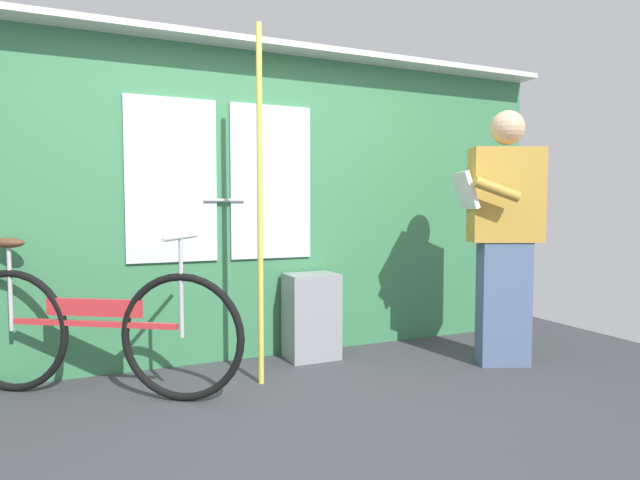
# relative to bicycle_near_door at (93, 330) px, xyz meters

# --- Properties ---
(ground_plane) EXTENTS (5.97, 4.37, 0.04)m
(ground_plane) POSITION_rel_bicycle_near_door_xyz_m (1.06, -0.96, -0.41)
(ground_plane) COLOR #38383D
(train_door_wall) EXTENTS (4.97, 0.28, 2.24)m
(train_door_wall) POSITION_rel_bicycle_near_door_xyz_m (1.05, 0.42, 0.78)
(train_door_wall) COLOR #387A4C
(train_door_wall) RESTS_ON ground_plane
(bicycle_near_door) EXTENTS (1.54, 0.99, 0.94)m
(bicycle_near_door) POSITION_rel_bicycle_near_door_xyz_m (0.00, 0.00, 0.00)
(bicycle_near_door) COLOR black
(bicycle_near_door) RESTS_ON ground_plane
(passenger_reading_newspaper) EXTENTS (0.63, 0.58, 1.75)m
(passenger_reading_newspaper) POSITION_rel_bicycle_near_door_xyz_m (2.61, -0.46, 0.54)
(passenger_reading_newspaper) COLOR slate
(passenger_reading_newspaper) RESTS_ON ground_plane
(trash_bin_by_wall) EXTENTS (0.36, 0.28, 0.62)m
(trash_bin_by_wall) POSITION_rel_bicycle_near_door_xyz_m (1.45, 0.21, -0.08)
(trash_bin_by_wall) COLOR gray
(trash_bin_by_wall) RESTS_ON ground_plane
(handrail_pole) EXTENTS (0.04, 0.04, 2.20)m
(handrail_pole) POSITION_rel_bicycle_near_door_xyz_m (0.95, -0.18, 0.71)
(handrail_pole) COLOR #C6C14C
(handrail_pole) RESTS_ON ground_plane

